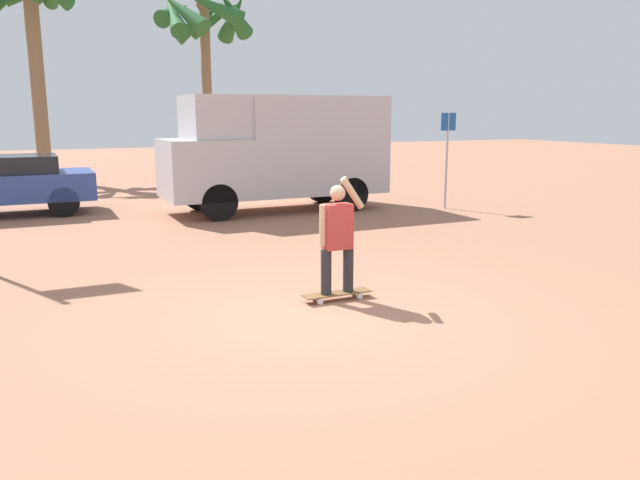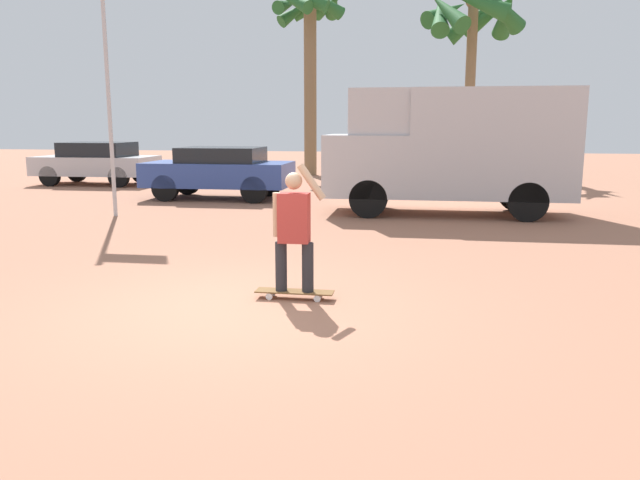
% 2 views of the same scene
% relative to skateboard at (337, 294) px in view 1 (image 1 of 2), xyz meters
% --- Properties ---
extents(ground_plane, '(80.00, 80.00, 0.00)m').
position_rel_skateboard_xyz_m(ground_plane, '(-0.57, -0.51, -0.08)').
color(ground_plane, '#A36B51').
extents(skateboard, '(0.95, 0.23, 0.10)m').
position_rel_skateboard_xyz_m(skateboard, '(0.00, 0.00, 0.00)').
color(skateboard, brown).
rests_on(skateboard, ground_plane).
extents(person_skateboarder, '(0.64, 0.22, 1.54)m').
position_rel_skateboard_xyz_m(person_skateboarder, '(-0.00, 0.00, 0.81)').
color(person_skateboarder, '#28282D').
rests_on(person_skateboarder, skateboard).
extents(camper_van, '(5.54, 2.01, 2.85)m').
position_rel_skateboard_xyz_m(camper_van, '(2.16, 7.60, 1.48)').
color(camper_van, black).
rests_on(camper_van, ground_plane).
extents(parked_car_blue, '(4.01, 1.89, 1.44)m').
position_rel_skateboard_xyz_m(parked_car_blue, '(-4.10, 9.67, 0.71)').
color(parked_car_blue, black).
rests_on(parked_car_blue, ground_plane).
extents(palm_tree_near_van, '(4.07, 4.06, 7.27)m').
position_rel_skateboard_xyz_m(palm_tree_near_van, '(3.24, 18.41, 5.96)').
color(palm_tree_near_van, brown).
rests_on(palm_tree_near_van, ground_plane).
extents(palm_tree_center_background, '(3.06, 3.11, 7.34)m').
position_rel_skateboard_xyz_m(palm_tree_center_background, '(-3.00, 18.18, 5.78)').
color(palm_tree_center_background, brown).
rests_on(palm_tree_center_background, ground_plane).
extents(street_sign, '(0.44, 0.06, 2.44)m').
position_rel_skateboard_xyz_m(street_sign, '(6.17, 6.06, 1.49)').
color(street_sign, '#B7B7BC').
rests_on(street_sign, ground_plane).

